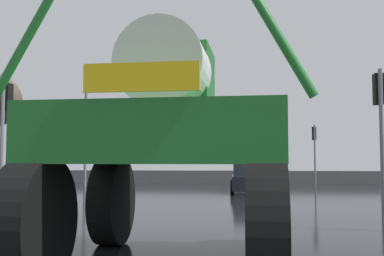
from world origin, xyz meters
name	(u,v)px	position (x,y,z in m)	size (l,w,h in m)	color
ground_plane	(207,201)	(0.00, 18.00, 0.00)	(120.00, 120.00, 0.00)	black
oversize_sprayer	(171,146)	(0.58, 6.24, 1.90)	(4.28, 5.02, 4.26)	black
sedan_ahead	(249,179)	(1.65, 23.32, 0.71)	(2.03, 4.18, 1.52)	black
traffic_signal_near_left	(5,117)	(-5.41, 11.87, 2.96)	(0.24, 0.54, 4.06)	slate
traffic_signal_near_right	(380,111)	(5.27, 11.87, 3.00)	(0.24, 0.54, 4.11)	slate
traffic_signal_far_left	(314,142)	(5.75, 29.59, 2.85)	(0.24, 0.55, 3.90)	slate
streetlight_far_left	(89,118)	(-8.47, 27.60, 4.35)	(2.19, 0.24, 7.73)	slate
roadside_barrier	(228,177)	(0.00, 34.07, 0.45)	(32.88, 0.24, 0.90)	#59595B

